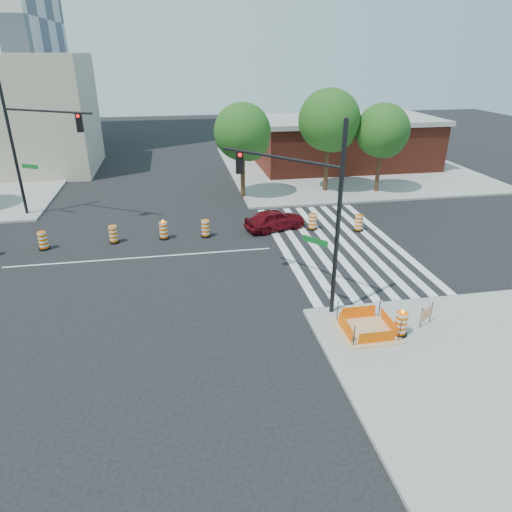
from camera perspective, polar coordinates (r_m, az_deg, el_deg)
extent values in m
plane|color=black|center=(25.22, -14.09, -0.19)|extent=(120.00, 120.00, 0.00)
cube|color=gray|center=(45.12, 10.90, 10.92)|extent=(22.00, 22.00, 0.15)
cube|color=silver|center=(25.77, 3.42, 1.09)|extent=(0.45, 13.50, 0.01)
cube|color=silver|center=(25.99, 5.35, 1.23)|extent=(0.45, 13.50, 0.01)
cube|color=silver|center=(26.23, 7.25, 1.36)|extent=(0.45, 13.50, 0.01)
cube|color=silver|center=(26.50, 9.11, 1.49)|extent=(0.45, 13.50, 0.01)
cube|color=silver|center=(26.80, 10.93, 1.61)|extent=(0.45, 13.50, 0.01)
cube|color=silver|center=(27.13, 12.71, 1.73)|extent=(0.45, 13.50, 0.01)
cube|color=silver|center=(27.48, 14.45, 1.84)|extent=(0.45, 13.50, 0.01)
cube|color=silver|center=(27.85, 16.14, 1.95)|extent=(0.45, 13.50, 0.01)
cube|color=silver|center=(25.22, -14.09, -0.17)|extent=(14.00, 0.12, 0.01)
cube|color=tan|center=(18.51, 13.65, -9.00)|extent=(2.20, 2.20, 0.05)
cube|color=#FF5F05|center=(17.70, 14.87, -9.86)|extent=(1.44, 0.02, 0.55)
cube|color=#FF5F05|center=(19.07, 12.68, -6.94)|extent=(1.44, 0.02, 0.55)
cube|color=#FF5F05|center=(18.06, 11.08, -8.70)|extent=(0.02, 1.44, 0.55)
cube|color=#FF5F05|center=(18.74, 16.28, -7.98)|extent=(0.02, 1.44, 0.55)
cylinder|color=black|center=(17.27, 12.17, -9.78)|extent=(0.04, 0.04, 0.90)
cylinder|color=black|center=(17.98, 17.57, -8.97)|extent=(0.04, 0.04, 0.90)
cylinder|color=black|center=(18.68, 10.16, -6.80)|extent=(0.04, 0.04, 0.90)
cylinder|color=black|center=(19.33, 15.21, -6.17)|extent=(0.04, 0.04, 0.90)
cube|color=maroon|center=(44.72, 11.11, 13.45)|extent=(16.00, 8.00, 4.20)
cube|color=gray|center=(44.36, 11.35, 16.36)|extent=(16.50, 8.50, 0.40)
cube|color=#BEB191|center=(47.44, -28.52, 15.24)|extent=(14.00, 10.00, 10.00)
imported|color=#5B0710|center=(28.20, 2.38, 4.58)|extent=(4.06, 2.58, 1.29)
cylinder|color=black|center=(17.84, 10.23, 4.04)|extent=(0.18, 0.18, 7.83)
cylinder|color=black|center=(18.77, 2.75, 12.24)|extent=(3.92, 4.53, 0.12)
cube|color=black|center=(20.13, -2.08, 11.65)|extent=(0.31, 0.27, 0.98)
sphere|color=#FF0C0C|center=(19.89, -2.02, 12.50)|extent=(0.18, 0.18, 0.18)
cube|color=#0C591E|center=(18.64, 7.40, 1.90)|extent=(0.80, 0.92, 0.24)
cylinder|color=black|center=(33.52, -28.08, 11.81)|extent=(0.20, 0.20, 8.69)
cylinder|color=black|center=(30.87, -24.71, 16.13)|extent=(5.67, 3.43, 0.13)
cube|color=black|center=(29.39, -21.21, 15.29)|extent=(0.35, 0.30, 1.09)
sphere|color=#FF0C0C|center=(29.17, -21.38, 15.97)|extent=(0.20, 0.20, 0.20)
cube|color=#0C591E|center=(32.94, -26.41, 9.99)|extent=(1.14, 0.70, 0.27)
cylinder|color=black|center=(18.60, 17.50, -9.23)|extent=(0.56, 0.56, 0.09)
cylinder|color=#E55D04|center=(18.36, 17.68, -8.00)|extent=(0.45, 0.45, 0.89)
sphere|color=#FF990C|center=(18.10, 17.88, -6.61)|extent=(0.15, 0.15, 0.15)
cube|color=#E55D04|center=(19.28, 20.59, -6.43)|extent=(0.69, 0.38, 0.25)
cube|color=#E55D04|center=(19.42, 20.47, -7.16)|extent=(0.69, 0.38, 0.20)
cylinder|color=black|center=(19.11, 19.96, -7.24)|extent=(0.04, 0.04, 0.90)
cylinder|color=black|center=(19.63, 21.06, -6.55)|extent=(0.04, 0.04, 0.90)
cylinder|color=#382314|center=(34.16, -1.67, 10.76)|extent=(0.34, 0.34, 4.35)
sphere|color=#184D16|center=(33.63, -1.72, 15.27)|extent=(4.08, 4.08, 4.08)
sphere|color=#184D16|center=(34.14, -0.88, 14.26)|extent=(2.99, 2.99, 2.99)
sphere|color=#184D16|center=(33.43, -2.40, 14.50)|extent=(2.72, 2.72, 2.72)
cylinder|color=#382314|center=(36.07, 8.82, 11.64)|extent=(0.35, 0.35, 4.87)
sphere|color=#184D16|center=(35.55, 9.14, 16.44)|extent=(4.57, 4.57, 4.57)
sphere|color=#184D16|center=(36.14, 9.73, 15.30)|extent=(3.35, 3.35, 3.35)
sphere|color=#184D16|center=(35.27, 8.51, 15.66)|extent=(3.05, 3.05, 3.05)
cylinder|color=#382314|center=(36.72, 15.08, 10.82)|extent=(0.31, 0.31, 4.24)
sphere|color=#184D16|center=(36.24, 15.54, 14.89)|extent=(3.97, 3.97, 3.97)
sphere|color=#184D16|center=(36.81, 15.93, 13.93)|extent=(2.91, 2.91, 2.91)
sphere|color=#184D16|center=(35.97, 15.02, 14.23)|extent=(2.65, 2.65, 2.65)
cylinder|color=black|center=(28.08, -24.91, 0.87)|extent=(0.60, 0.60, 0.10)
cylinder|color=#E55D04|center=(27.91, -25.09, 1.81)|extent=(0.48, 0.48, 0.95)
cylinder|color=black|center=(27.61, -17.27, 1.71)|extent=(0.60, 0.60, 0.10)
cylinder|color=#E55D04|center=(27.43, -17.40, 2.67)|extent=(0.48, 0.48, 0.95)
cylinder|color=black|center=(27.47, -11.39, 2.24)|extent=(0.60, 0.60, 0.10)
cylinder|color=#E55D04|center=(27.29, -11.48, 3.21)|extent=(0.48, 0.48, 0.95)
sphere|color=#FF990C|center=(27.11, -11.57, 4.30)|extent=(0.16, 0.16, 0.16)
cylinder|color=black|center=(27.40, -6.28, 2.53)|extent=(0.60, 0.60, 0.10)
cylinder|color=#E55D04|center=(27.22, -6.33, 3.50)|extent=(0.48, 0.48, 0.95)
cylinder|color=black|center=(27.83, 0.96, 3.02)|extent=(0.60, 0.60, 0.10)
cylinder|color=#E55D04|center=(27.65, 0.97, 3.99)|extent=(0.48, 0.48, 0.95)
cylinder|color=black|center=(28.59, 7.04, 3.42)|extent=(0.60, 0.60, 0.10)
cylinder|color=#E55D04|center=(28.42, 7.09, 4.37)|extent=(0.48, 0.48, 0.95)
cylinder|color=black|center=(28.84, 12.64, 3.19)|extent=(0.60, 0.60, 0.10)
cylinder|color=#E55D04|center=(28.67, 12.73, 4.12)|extent=(0.48, 0.48, 0.95)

